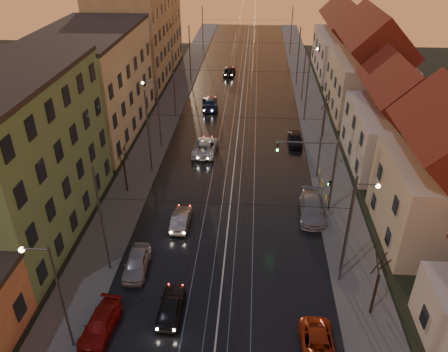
% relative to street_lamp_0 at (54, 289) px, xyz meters
% --- Properties ---
extents(road, '(16.00, 120.00, 0.04)m').
position_rel_street_lamp_0_xyz_m(road, '(9.10, 38.00, -4.87)').
color(road, black).
rests_on(road, ground).
extents(sidewalk_left, '(4.00, 120.00, 0.15)m').
position_rel_street_lamp_0_xyz_m(sidewalk_left, '(-0.90, 38.00, -4.81)').
color(sidewalk_left, '#4C4C4C').
rests_on(sidewalk_left, ground).
extents(sidewalk_right, '(4.00, 120.00, 0.15)m').
position_rel_street_lamp_0_xyz_m(sidewalk_right, '(19.10, 38.00, -4.81)').
color(sidewalk_right, '#4C4C4C').
rests_on(sidewalk_right, ground).
extents(tram_rail_0, '(0.06, 120.00, 0.03)m').
position_rel_street_lamp_0_xyz_m(tram_rail_0, '(6.90, 38.00, -4.83)').
color(tram_rail_0, gray).
rests_on(tram_rail_0, road).
extents(tram_rail_1, '(0.06, 120.00, 0.03)m').
position_rel_street_lamp_0_xyz_m(tram_rail_1, '(8.33, 38.00, -4.83)').
color(tram_rail_1, gray).
rests_on(tram_rail_1, road).
extents(tram_rail_2, '(0.06, 120.00, 0.03)m').
position_rel_street_lamp_0_xyz_m(tram_rail_2, '(9.87, 38.00, -4.83)').
color(tram_rail_2, gray).
rests_on(tram_rail_2, road).
extents(tram_rail_3, '(0.06, 120.00, 0.03)m').
position_rel_street_lamp_0_xyz_m(tram_rail_3, '(11.30, 38.00, -4.83)').
color(tram_rail_3, gray).
rests_on(tram_rail_3, road).
extents(apartment_left_1, '(10.00, 18.00, 13.00)m').
position_rel_street_lamp_0_xyz_m(apartment_left_1, '(-8.40, 12.00, 1.61)').
color(apartment_left_1, '#558051').
rests_on(apartment_left_1, ground).
extents(apartment_left_2, '(10.00, 20.00, 12.00)m').
position_rel_street_lamp_0_xyz_m(apartment_left_2, '(-8.40, 32.00, 1.11)').
color(apartment_left_2, beige).
rests_on(apartment_left_2, ground).
extents(apartment_left_3, '(10.00, 24.00, 14.00)m').
position_rel_street_lamp_0_xyz_m(apartment_left_3, '(-8.40, 56.00, 2.11)').
color(apartment_left_3, '#8F805C').
rests_on(apartment_left_3, ground).
extents(house_right_1, '(8.67, 10.20, 10.80)m').
position_rel_street_lamp_0_xyz_m(house_right_1, '(26.10, 13.00, 0.56)').
color(house_right_1, beige).
rests_on(house_right_1, ground).
extents(house_right_2, '(9.18, 12.24, 9.20)m').
position_rel_street_lamp_0_xyz_m(house_right_2, '(26.10, 26.00, -0.24)').
color(house_right_2, silver).
rests_on(house_right_2, ground).
extents(house_right_3, '(9.18, 14.28, 11.50)m').
position_rel_street_lamp_0_xyz_m(house_right_3, '(26.10, 41.00, 0.92)').
color(house_right_3, beige).
rests_on(house_right_3, ground).
extents(house_right_4, '(9.18, 16.32, 10.00)m').
position_rel_street_lamp_0_xyz_m(house_right_4, '(26.10, 59.00, 0.16)').
color(house_right_4, silver).
rests_on(house_right_4, ground).
extents(catenary_pole_l_1, '(0.16, 0.16, 9.00)m').
position_rel_street_lamp_0_xyz_m(catenary_pole_l_1, '(0.50, 7.00, -0.39)').
color(catenary_pole_l_1, '#595B60').
rests_on(catenary_pole_l_1, ground).
extents(catenary_pole_r_1, '(0.16, 0.16, 9.00)m').
position_rel_street_lamp_0_xyz_m(catenary_pole_r_1, '(17.70, 7.00, -0.39)').
color(catenary_pole_r_1, '#595B60').
rests_on(catenary_pole_r_1, ground).
extents(catenary_pole_l_2, '(0.16, 0.16, 9.00)m').
position_rel_street_lamp_0_xyz_m(catenary_pole_l_2, '(0.50, 22.00, -0.39)').
color(catenary_pole_l_2, '#595B60').
rests_on(catenary_pole_l_2, ground).
extents(catenary_pole_r_2, '(0.16, 0.16, 9.00)m').
position_rel_street_lamp_0_xyz_m(catenary_pole_r_2, '(17.70, 22.00, -0.39)').
color(catenary_pole_r_2, '#595B60').
rests_on(catenary_pole_r_2, ground).
extents(catenary_pole_l_3, '(0.16, 0.16, 9.00)m').
position_rel_street_lamp_0_xyz_m(catenary_pole_l_3, '(0.50, 37.00, -0.39)').
color(catenary_pole_l_3, '#595B60').
rests_on(catenary_pole_l_3, ground).
extents(catenary_pole_r_3, '(0.16, 0.16, 9.00)m').
position_rel_street_lamp_0_xyz_m(catenary_pole_r_3, '(17.70, 37.00, -0.39)').
color(catenary_pole_r_3, '#595B60').
rests_on(catenary_pole_r_3, ground).
extents(catenary_pole_l_4, '(0.16, 0.16, 9.00)m').
position_rel_street_lamp_0_xyz_m(catenary_pole_l_4, '(0.50, 52.00, -0.39)').
color(catenary_pole_l_4, '#595B60').
rests_on(catenary_pole_l_4, ground).
extents(catenary_pole_r_4, '(0.16, 0.16, 9.00)m').
position_rel_street_lamp_0_xyz_m(catenary_pole_r_4, '(17.70, 52.00, -0.39)').
color(catenary_pole_r_4, '#595B60').
rests_on(catenary_pole_r_4, ground).
extents(catenary_pole_l_5, '(0.16, 0.16, 9.00)m').
position_rel_street_lamp_0_xyz_m(catenary_pole_l_5, '(0.50, 70.00, -0.39)').
color(catenary_pole_l_5, '#595B60').
rests_on(catenary_pole_l_5, ground).
extents(catenary_pole_r_5, '(0.16, 0.16, 9.00)m').
position_rel_street_lamp_0_xyz_m(catenary_pole_r_5, '(17.70, 70.00, -0.39)').
color(catenary_pole_r_5, '#595B60').
rests_on(catenary_pole_r_5, ground).
extents(street_lamp_0, '(1.75, 0.32, 8.00)m').
position_rel_street_lamp_0_xyz_m(street_lamp_0, '(0.00, 0.00, 0.00)').
color(street_lamp_0, '#595B60').
rests_on(street_lamp_0, ground).
extents(street_lamp_1, '(1.75, 0.32, 8.00)m').
position_rel_street_lamp_0_xyz_m(street_lamp_1, '(18.21, 8.00, 0.00)').
color(street_lamp_1, '#595B60').
rests_on(street_lamp_1, ground).
extents(street_lamp_2, '(1.75, 0.32, 8.00)m').
position_rel_street_lamp_0_xyz_m(street_lamp_2, '(0.00, 28.00, 0.00)').
color(street_lamp_2, '#595B60').
rests_on(street_lamp_2, ground).
extents(street_lamp_3, '(1.75, 0.32, 8.00)m').
position_rel_street_lamp_0_xyz_m(street_lamp_3, '(18.21, 44.00, 0.00)').
color(street_lamp_3, '#595B60').
rests_on(street_lamp_3, ground).
extents(traffic_light_mast, '(5.30, 0.32, 7.20)m').
position_rel_street_lamp_0_xyz_m(traffic_light_mast, '(17.10, 16.00, -0.29)').
color(traffic_light_mast, '#595B60').
rests_on(traffic_light_mast, ground).
extents(bare_tree_0, '(1.09, 1.09, 5.11)m').
position_rel_street_lamp_0_xyz_m(bare_tree_0, '(-1.09, 18.00, -2.40)').
color(bare_tree_0, black).
rests_on(bare_tree_0, ground).
extents(bare_tree_1, '(1.09, 1.09, 5.11)m').
position_rel_street_lamp_0_xyz_m(bare_tree_1, '(19.31, 4.00, -2.40)').
color(bare_tree_1, black).
rests_on(bare_tree_1, ground).
extents(bare_tree_2, '(1.09, 1.09, 5.11)m').
position_rel_street_lamp_0_xyz_m(bare_tree_2, '(19.51, 32.00, -2.40)').
color(bare_tree_2, black).
rests_on(bare_tree_2, ground).
extents(driving_car_0, '(1.63, 3.99, 1.36)m').
position_rel_street_lamp_0_xyz_m(driving_car_0, '(5.91, 3.08, -4.21)').
color(driving_car_0, black).
rests_on(driving_car_0, ground).
extents(driving_car_1, '(1.46, 4.02, 1.32)m').
position_rel_street_lamp_0_xyz_m(driving_car_1, '(5.04, 12.95, -4.23)').
color(driving_car_1, '#939498').
rests_on(driving_car_1, ground).
extents(driving_car_2, '(2.76, 5.56, 1.52)m').
position_rel_street_lamp_0_xyz_m(driving_car_2, '(5.65, 26.85, -4.13)').
color(driving_car_2, silver).
rests_on(driving_car_2, ground).
extents(driving_car_3, '(2.70, 5.51, 1.54)m').
position_rel_street_lamp_0_xyz_m(driving_car_3, '(4.80, 40.47, -4.11)').
color(driving_car_3, '#172447').
rests_on(driving_car_3, ground).
extents(driving_car_4, '(2.15, 4.53, 1.50)m').
position_rel_street_lamp_0_xyz_m(driving_car_4, '(6.59, 56.02, -4.14)').
color(driving_car_4, black).
rests_on(driving_car_4, ground).
extents(parked_left_2, '(2.16, 4.41, 1.23)m').
position_rel_street_lamp_0_xyz_m(parked_left_2, '(1.63, 1.29, -4.27)').
color(parked_left_2, maroon).
rests_on(parked_left_2, ground).
extents(parked_left_3, '(1.84, 4.24, 1.43)m').
position_rel_street_lamp_0_xyz_m(parked_left_3, '(2.59, 7.11, -4.17)').
color(parked_left_3, '#A3A2A8').
rests_on(parked_left_3, ground).
extents(parked_right_0, '(2.14, 4.52, 1.25)m').
position_rel_street_lamp_0_xyz_m(parked_right_0, '(15.39, 0.52, -4.26)').
color(parked_right_0, '#AB3011').
rests_on(parked_right_0, ground).
extents(parked_right_1, '(2.44, 5.45, 1.55)m').
position_rel_street_lamp_0_xyz_m(parked_right_1, '(16.50, 15.20, -4.11)').
color(parked_right_1, '#9B9CA1').
rests_on(parked_right_1, ground).
extents(parked_right_2, '(1.66, 4.02, 1.36)m').
position_rel_street_lamp_0_xyz_m(parked_right_2, '(15.99, 29.65, -4.20)').
color(parked_right_2, black).
rests_on(parked_right_2, ground).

